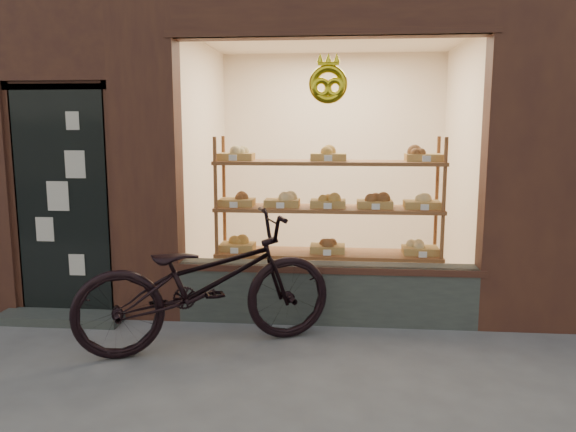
# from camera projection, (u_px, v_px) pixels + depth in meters

# --- Properties ---
(display_shelf) EXTENTS (2.20, 0.45, 1.70)m
(display_shelf) POSITION_uv_depth(u_px,v_px,m) (328.00, 223.00, 5.50)
(display_shelf) COLOR brown
(display_shelf) RESTS_ON ground
(bicycle) EXTENTS (2.21, 1.53, 1.10)m
(bicycle) POSITION_uv_depth(u_px,v_px,m) (206.00, 282.00, 4.54)
(bicycle) COLOR black
(bicycle) RESTS_ON ground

